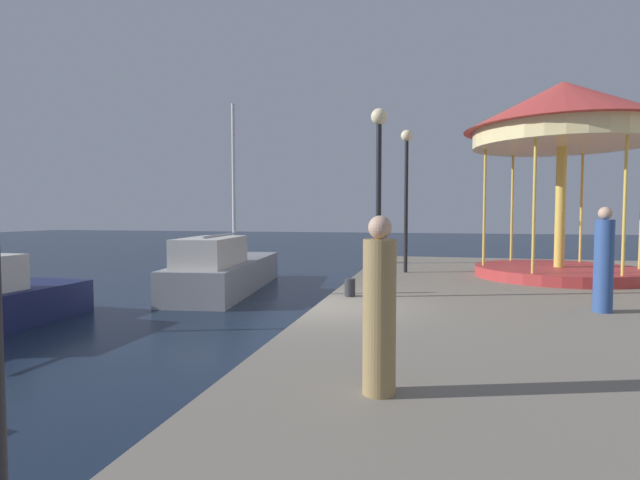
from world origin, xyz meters
name	(u,v)px	position (x,y,z in m)	size (l,w,h in m)	color
ground_plane	(317,343)	(0.00, 0.00, 0.00)	(120.00, 120.00, 0.00)	#162338
sailboat_grey	(225,270)	(-4.64, 5.69, 0.73)	(2.98, 7.58, 6.62)	gray
carousel	(562,131)	(5.88, 5.75, 5.03)	(5.50, 5.50, 5.65)	#B23333
lamp_post_mid_promenade	(379,168)	(1.11, 1.19, 3.66)	(0.36, 0.36, 4.16)	black
lamp_post_far_end	(406,176)	(1.45, 5.93, 3.85)	(0.36, 0.36, 4.48)	black
bollard_north	(350,288)	(0.49, 1.09, 1.00)	(0.24, 0.24, 0.40)	#2D2D33
bollard_center	(386,257)	(0.55, 8.96, 1.00)	(0.24, 0.24, 0.40)	#2D2D33
person_by_the_water	(379,311)	(1.78, -4.67, 1.66)	(0.34, 0.34, 1.83)	#937A4C
person_far_corner	(604,263)	(5.42, 0.46, 1.74)	(0.34, 0.34, 1.98)	#2D4C8C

